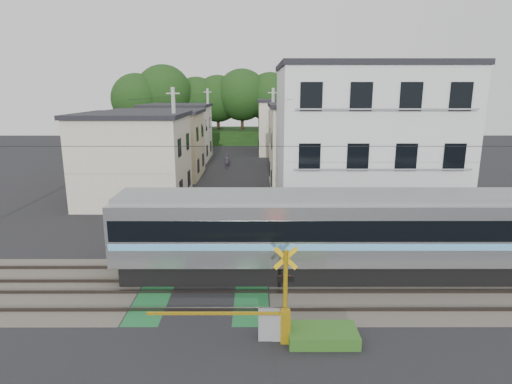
{
  "coord_description": "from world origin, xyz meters",
  "views": [
    {
      "loc": [
        2.06,
        -15.98,
        7.8
      ],
      "look_at": [
        2.09,
        5.0,
        2.8
      ],
      "focal_mm": 30.0,
      "sensor_mm": 36.0,
      "label": 1
    }
  ],
  "objects_px": {
    "crossing_signal_near": "(272,318)",
    "apartment_block": "(363,144)",
    "crossing_signal_far": "(160,240)",
    "pedestrian": "(227,161)",
    "commuter_train": "(323,233)"
  },
  "relations": [
    {
      "from": "commuter_train",
      "to": "crossing_signal_near",
      "type": "xyz_separation_m",
      "value": [
        -2.34,
        -4.85,
        -1.22
      ]
    },
    {
      "from": "crossing_signal_near",
      "to": "apartment_block",
      "type": "height_order",
      "value": "apartment_block"
    },
    {
      "from": "crossing_signal_far",
      "to": "pedestrian",
      "type": "height_order",
      "value": "crossing_signal_far"
    },
    {
      "from": "crossing_signal_near",
      "to": "apartment_block",
      "type": "distance_m",
      "value": 14.95
    },
    {
      "from": "commuter_train",
      "to": "pedestrian",
      "type": "relative_size",
      "value": 11.19
    },
    {
      "from": "crossing_signal_far",
      "to": "apartment_block",
      "type": "xyz_separation_m",
      "value": [
        11.09,
        5.84,
        3.94
      ]
    },
    {
      "from": "crossing_signal_near",
      "to": "crossing_signal_far",
      "type": "xyz_separation_m",
      "value": [
        -5.17,
        7.31,
        0.0
      ]
    },
    {
      "from": "crossing_signal_far",
      "to": "pedestrian",
      "type": "xyz_separation_m",
      "value": [
        1.74,
        23.32,
        0.07
      ]
    },
    {
      "from": "commuter_train",
      "to": "apartment_block",
      "type": "relative_size",
      "value": 1.72
    },
    {
      "from": "apartment_block",
      "to": "commuter_train",
      "type": "bearing_deg",
      "value": -113.32
    },
    {
      "from": "apartment_block",
      "to": "pedestrian",
      "type": "bearing_deg",
      "value": 118.12
    },
    {
      "from": "commuter_train",
      "to": "apartment_block",
      "type": "bearing_deg",
      "value": 66.68
    },
    {
      "from": "crossing_signal_near",
      "to": "pedestrian",
      "type": "xyz_separation_m",
      "value": [
        -3.43,
        30.63,
        0.07
      ]
    },
    {
      "from": "crossing_signal_near",
      "to": "crossing_signal_far",
      "type": "height_order",
      "value": "same"
    },
    {
      "from": "pedestrian",
      "to": "crossing_signal_far",
      "type": "bearing_deg",
      "value": 70.76
    }
  ]
}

